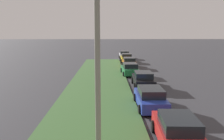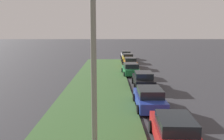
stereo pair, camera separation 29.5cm
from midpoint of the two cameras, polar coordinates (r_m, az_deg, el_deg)
grass_median at (r=13.79m, az=-4.88°, el=-12.96°), size 60.00×6.00×0.12m
parked_car_red at (r=11.55m, az=15.97°, el=-14.42°), size 4.38×2.18×1.47m
parked_car_blue at (r=16.42m, az=9.76°, el=-6.89°), size 4.30×2.02×1.47m
parked_car_black at (r=22.49m, az=8.14°, el=-2.34°), size 4.33×2.08×1.47m
parked_car_green at (r=28.37m, az=4.96°, el=0.22°), size 4.38×2.17×1.47m
parked_car_orange at (r=34.29m, az=4.83°, el=1.86°), size 4.32×2.07×1.47m
parked_car_yellow at (r=40.16m, az=4.18°, el=3.01°), size 4.31×2.03×1.47m
parked_car_white at (r=45.42m, az=3.67°, el=3.79°), size 4.30×2.03×1.47m
streetlight at (r=9.54m, az=-1.60°, el=3.82°), size 0.48×2.88×7.50m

